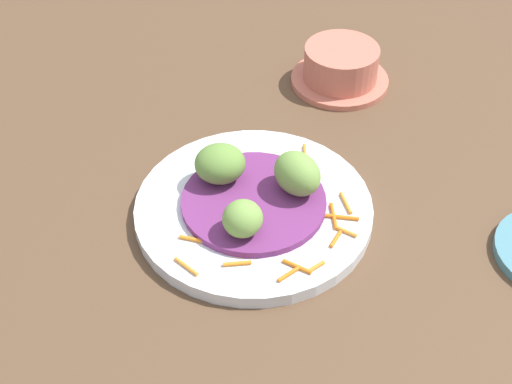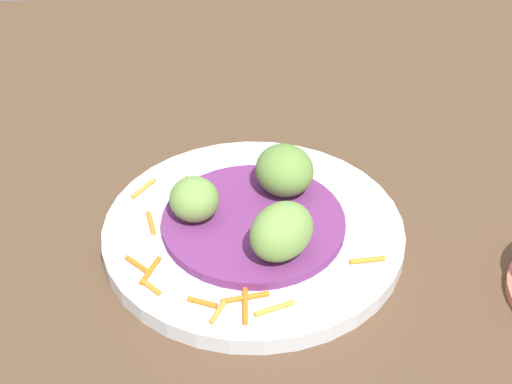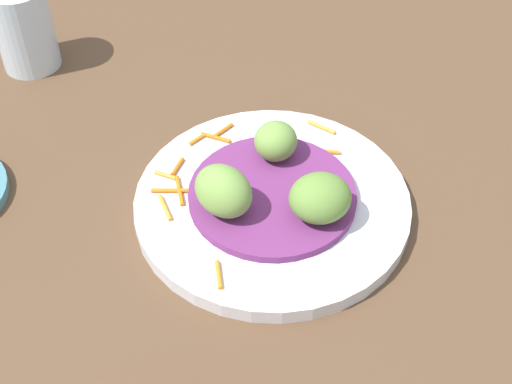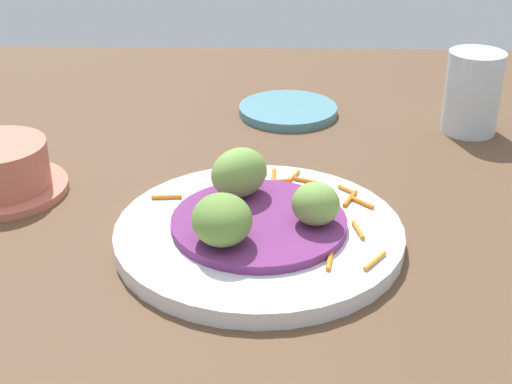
# 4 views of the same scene
# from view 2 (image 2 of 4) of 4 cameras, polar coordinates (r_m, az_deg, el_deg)

# --- Properties ---
(table_surface) EXTENTS (1.10, 1.10, 0.02)m
(table_surface) POSITION_cam_2_polar(r_m,az_deg,el_deg) (0.63, 5.22, -6.60)
(table_surface) COLOR brown
(table_surface) RESTS_ON ground
(main_plate) EXTENTS (0.25, 0.25, 0.02)m
(main_plate) POSITION_cam_2_polar(r_m,az_deg,el_deg) (0.65, -0.19, -3.04)
(main_plate) COLOR silver
(main_plate) RESTS_ON table_surface
(cabbage_bed) EXTENTS (0.15, 0.15, 0.01)m
(cabbage_bed) POSITION_cam_2_polar(r_m,az_deg,el_deg) (0.64, -0.19, -2.26)
(cabbage_bed) COLOR #702D6B
(cabbage_bed) RESTS_ON main_plate
(carrot_garnish) EXTENTS (0.18, 0.21, 0.00)m
(carrot_garnish) POSITION_cam_2_polar(r_m,az_deg,el_deg) (0.61, -3.63, -5.39)
(carrot_garnish) COLOR orange
(carrot_garnish) RESTS_ON main_plate
(guac_scoop_left) EXTENTS (0.07, 0.07, 0.05)m
(guac_scoop_left) POSITION_cam_2_polar(r_m,az_deg,el_deg) (0.59, 1.91, -2.97)
(guac_scoop_left) COLOR #759E47
(guac_scoop_left) RESTS_ON cabbage_bed
(guac_scoop_center) EXTENTS (0.06, 0.06, 0.04)m
(guac_scoop_center) POSITION_cam_2_polar(r_m,az_deg,el_deg) (0.66, 2.12, 1.64)
(guac_scoop_center) COLOR olive
(guac_scoop_center) RESTS_ON cabbage_bed
(guac_scoop_right) EXTENTS (0.05, 0.05, 0.04)m
(guac_scoop_right) POSITION_cam_2_polar(r_m,az_deg,el_deg) (0.63, -4.58, -0.54)
(guac_scoop_right) COLOR #759E47
(guac_scoop_right) RESTS_ON cabbage_bed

